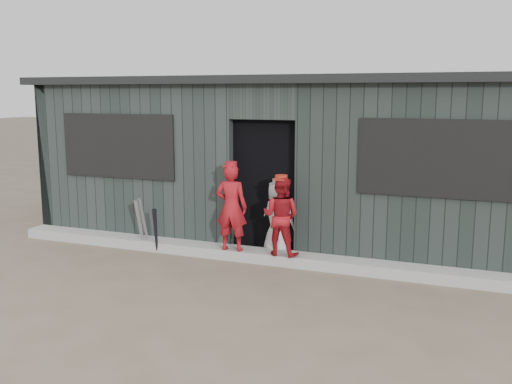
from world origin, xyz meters
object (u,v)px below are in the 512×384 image
at_px(player_red_left, 231,207).
at_px(player_red_right, 281,216).
at_px(dugout, 293,159).
at_px(bat_mid, 144,224).
at_px(bat_left, 140,225).
at_px(bat_right, 156,231).
at_px(player_grey_back, 278,219).

bearing_deg(player_red_left, player_red_right, 177.05).
xyz_separation_m(player_red_left, dugout, (0.34, 1.80, 0.51)).
bearing_deg(bat_mid, bat_left, -116.93).
xyz_separation_m(bat_mid, bat_right, (0.27, -0.12, -0.06)).
height_order(bat_left, player_red_left, player_red_left).
bearing_deg(player_red_right, player_red_left, 5.87).
bearing_deg(bat_mid, bat_right, -23.16).
bearing_deg(player_grey_back, bat_left, 24.74).
relative_size(player_grey_back, dugout, 0.14).
xyz_separation_m(player_red_right, player_grey_back, (-0.18, 0.40, -0.13)).
height_order(bat_mid, player_grey_back, player_grey_back).
bearing_deg(player_red_right, bat_mid, 3.96).
bearing_deg(player_red_right, player_grey_back, -62.18).
relative_size(bat_left, player_grey_back, 0.71).
bearing_deg(dugout, bat_mid, -135.16).
xyz_separation_m(bat_left, player_red_right, (2.22, 0.08, 0.30)).
height_order(player_red_right, dugout, dugout).
height_order(player_red_right, player_grey_back, player_red_right).
relative_size(bat_left, dugout, 0.10).
distance_m(bat_right, player_red_right, 1.96).
bearing_deg(player_red_right, bat_left, 5.59).
bearing_deg(bat_mid, dugout, 44.84).
xyz_separation_m(bat_left, player_red_left, (1.49, 0.05, 0.37)).
relative_size(bat_mid, bat_right, 1.19).
distance_m(bat_right, dugout, 2.61).
relative_size(player_red_right, player_grey_back, 0.97).
relative_size(bat_mid, player_red_right, 0.75).
bearing_deg(bat_right, dugout, 51.28).
relative_size(player_red_left, player_grey_back, 1.11).
bearing_deg(dugout, player_red_left, -100.63).
xyz_separation_m(bat_mid, dugout, (1.80, 1.79, 0.88)).
height_order(bat_mid, player_red_left, player_red_left).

